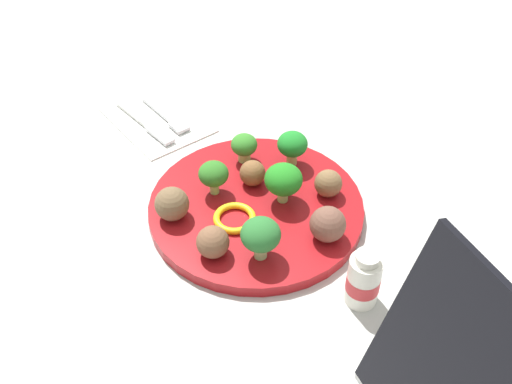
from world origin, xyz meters
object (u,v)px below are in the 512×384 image
Objects in this scene: broccoli_floret_front_right at (214,174)px; pepper_ring_center at (235,218)px; broccoli_floret_far_rim at (244,146)px; meatball_front_right at (328,183)px; fork at (166,115)px; knife at (146,123)px; broccoli_floret_mid_right at (292,145)px; meatball_front_left at (172,204)px; plate at (256,208)px; meatball_center at (328,224)px; meatball_far_rim at (252,173)px; broccoli_floret_near_rim at (283,180)px; yogurt_bottle at (363,280)px; napkin at (154,120)px; meatball_near_rim at (213,242)px; broccoli_floret_back_left at (261,235)px.

pepper_ring_center is at bearing -9.17° from broccoli_floret_front_right.
meatball_front_right is (0.12, 0.05, -0.01)m from broccoli_floret_far_rim.
knife is (-0.00, -0.04, -0.00)m from fork.
meatball_front_left is at bearing -92.65° from broccoli_floret_mid_right.
meatball_center reaches higher than plate.
fork is at bearing -176.79° from meatball_center.
pepper_ring_center is (0.04, -0.06, -0.01)m from meatball_far_rim.
broccoli_floret_near_rim is 1.02× the size of pepper_ring_center.
knife is at bearing 160.10° from meatball_front_left.
yogurt_bottle reaches higher than broccoli_floret_front_right.
broccoli_floret_mid_right reaches higher than fork.
meatball_front_right is (0.08, -0.00, -0.01)m from broccoli_floret_mid_right.
meatball_far_rim is at bearing -167.26° from broccoli_floret_near_rim.
broccoli_floret_near_rim reaches higher than knife.
broccoli_floret_front_right is at bearing -97.34° from broccoli_floret_mid_right.
broccoli_floret_far_rim reaches higher than knife.
napkin is 2.27× the size of yogurt_bottle.
yogurt_bottle is at bearing 35.13° from meatball_near_rim.
broccoli_floret_mid_right is 0.42× the size of fork.
meatball_front_right is 0.30× the size of fork.
napkin is 0.45m from yogurt_bottle.
broccoli_floret_near_rim is 0.17m from yogurt_bottle.
yogurt_bottle is at bearing 15.97° from pepper_ring_center.
broccoli_floret_near_rim is at bearing -48.15° from broccoli_floret_mid_right.
meatball_near_rim is (-0.04, -0.04, -0.02)m from broccoli_floret_back_left.
broccoli_floret_mid_right is 0.35× the size of knife.
pepper_ring_center is (0.06, -0.01, -0.03)m from broccoli_floret_front_right.
plate is 7.65× the size of meatball_front_right.
napkin is at bearing 172.35° from broccoli_floret_back_left.
meatball_far_rim is at bearing 123.22° from meatball_near_rim.
broccoli_floret_far_rim is 1.15× the size of meatball_front_right.
broccoli_floret_far_rim is at bearing 8.93° from fork.
meatball_front_left is at bearing -137.55° from meatball_center.
plate is at bearing 146.45° from broccoli_floret_back_left.
pepper_ring_center is 0.45× the size of fork.
meatball_front_left is at bearing -114.58° from broccoli_floret_near_rim.
broccoli_floret_back_left is at bearing 49.24° from meatball_near_rim.
plate is 0.10m from meatball_front_right.
fork is (-0.17, -0.03, -0.03)m from broccoli_floret_far_rim.
broccoli_floret_back_left reaches higher than fork.
plate is at bearing -30.26° from meatball_far_rim.
napkin is 0.02m from knife.
broccoli_floret_far_rim is at bearing 175.01° from broccoli_floret_near_rim.
broccoli_floret_far_rim is at bearing 153.56° from plate.
broccoli_floret_far_rim is at bearing 132.09° from meatball_near_rim.
meatball_center is (0.18, -0.01, -0.00)m from broccoli_floret_far_rim.
yogurt_bottle reaches higher than broccoli_floret_near_rim.
broccoli_floret_mid_right is 0.94× the size of pepper_ring_center.
broccoli_floret_front_right is 0.28× the size of napkin.
fork is (-0.29, -0.07, -0.03)m from meatball_front_right.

